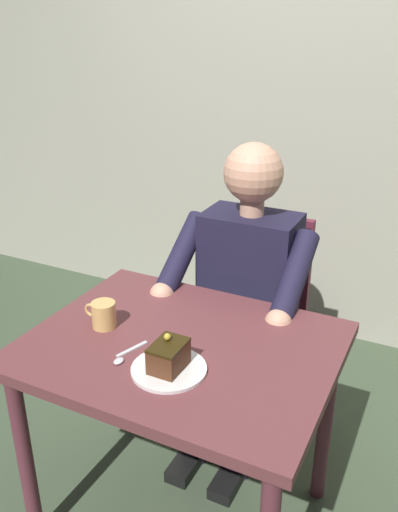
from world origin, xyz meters
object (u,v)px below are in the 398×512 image
object	(u,v)px
chair	(256,312)
cake_slice	(169,356)
dining_table	(181,369)
seated_person	(241,297)
dessert_spoon	(125,355)
coffee_cup	(103,314)

from	to	relation	value
chair	cake_slice	size ratio (longest dim) A/B	7.79
dining_table	seated_person	world-z (taller)	seated_person
dining_table	seated_person	bearing A→B (deg)	-90.00
seated_person	cake_slice	world-z (taller)	seated_person
dining_table	dessert_spoon	bearing A→B (deg)	51.36
chair	cake_slice	xyz separation A→B (m)	(-0.04, 0.80, 0.28)
chair	dining_table	bearing A→B (deg)	90.00
cake_slice	dessert_spoon	size ratio (longest dim) A/B	0.80
dessert_spoon	chair	bearing A→B (deg)	-97.89
chair	coffee_cup	size ratio (longest dim) A/B	7.95
dining_table	coffee_cup	size ratio (longest dim) A/B	8.24
seated_person	coffee_cup	world-z (taller)	seated_person
cake_slice	coffee_cup	bearing A→B (deg)	-20.88
seated_person	dessert_spoon	size ratio (longest dim) A/B	8.62
dining_table	chair	size ratio (longest dim) A/B	1.04
dining_table	chair	bearing A→B (deg)	-90.00
chair	dessert_spoon	bearing A→B (deg)	82.11
dining_table	dessert_spoon	world-z (taller)	dessert_spoon
dessert_spoon	seated_person	bearing A→B (deg)	-100.01
chair	coffee_cup	bearing A→B (deg)	68.83
seated_person	coffee_cup	xyz separation A→B (m)	(0.27, 0.51, 0.12)
dining_table	dessert_spoon	size ratio (longest dim) A/B	6.51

